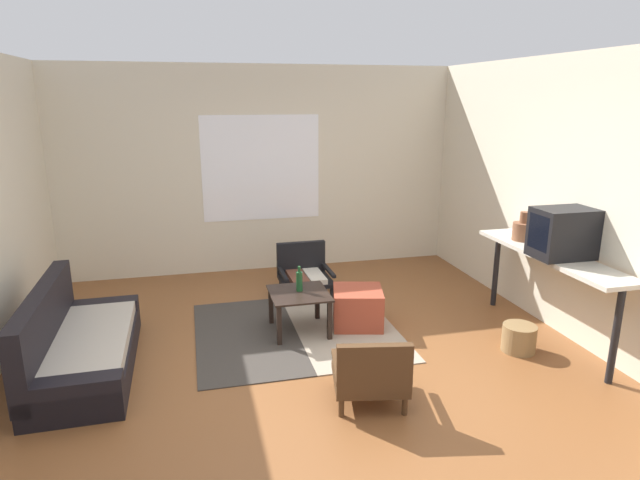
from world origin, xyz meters
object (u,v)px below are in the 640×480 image
at_px(coffee_table, 299,300).
at_px(crt_television, 564,233).
at_px(glass_bottle, 299,281).
at_px(ottoman_orange, 358,308).
at_px(clay_vase, 523,230).
at_px(armchair_by_window, 304,271).
at_px(couch, 78,346).
at_px(wicker_basket, 519,338).
at_px(armchair_striped_foreground, 371,373).
at_px(console_shelf, 550,262).

xyz_separation_m(coffee_table, crt_television, (2.29, -0.85, 0.76)).
relative_size(coffee_table, glass_bottle, 2.33).
height_order(ottoman_orange, glass_bottle, glass_bottle).
bearing_deg(coffee_table, clay_vase, -6.03).
bearing_deg(armchair_by_window, couch, -148.42).
height_order(coffee_table, wicker_basket, coffee_table).
xyz_separation_m(glass_bottle, wicker_basket, (1.89, -0.95, -0.40)).
bearing_deg(ottoman_orange, armchair_striped_foreground, -103.80).
bearing_deg(clay_vase, armchair_by_window, 146.78).
xyz_separation_m(couch, wicker_basket, (3.90, -0.57, -0.10)).
bearing_deg(armchair_by_window, console_shelf, -41.58).
xyz_separation_m(couch, glass_bottle, (2.01, 0.37, 0.30)).
xyz_separation_m(armchair_striped_foreground, wicker_basket, (1.64, 0.52, -0.14)).
relative_size(armchair_striped_foreground, ottoman_orange, 1.31).
height_order(armchair_by_window, glass_bottle, glass_bottle).
bearing_deg(clay_vase, armchair_striped_foreground, -149.76).
bearing_deg(console_shelf, glass_bottle, 161.65).
relative_size(armchair_by_window, console_shelf, 0.32).
relative_size(armchair_by_window, clay_vase, 2.04).
bearing_deg(glass_bottle, wicker_basket, -26.65).
relative_size(clay_vase, glass_bottle, 1.16).
distance_m(console_shelf, clay_vase, 0.51).
xyz_separation_m(console_shelf, glass_bottle, (-2.28, 0.76, -0.26)).
xyz_separation_m(armchair_striped_foreground, clay_vase, (2.03, 1.18, 0.72)).
xyz_separation_m(console_shelf, crt_television, (-0.00, -0.14, 0.32)).
bearing_deg(ottoman_orange, glass_bottle, 175.88).
bearing_deg(ottoman_orange, crt_television, -26.99).
height_order(couch, console_shelf, console_shelf).
relative_size(couch, armchair_by_window, 2.92).
relative_size(console_shelf, glass_bottle, 7.36).
bearing_deg(console_shelf, wicker_basket, -153.98).
bearing_deg(armchair_striped_foreground, wicker_basket, 17.74).
bearing_deg(wicker_basket, armchair_by_window, 129.35).
xyz_separation_m(armchair_by_window, ottoman_orange, (0.33, -1.07, -0.07)).
distance_m(coffee_table, armchair_by_window, 1.11).
distance_m(ottoman_orange, glass_bottle, 0.69).
height_order(armchair_striped_foreground, glass_bottle, glass_bottle).
bearing_deg(ottoman_orange, wicker_basket, -35.10).
height_order(coffee_table, ottoman_orange, coffee_table).
relative_size(armchair_striped_foreground, clay_vase, 2.19).
bearing_deg(wicker_basket, ottoman_orange, 144.90).
distance_m(coffee_table, armchair_striped_foreground, 1.45).
xyz_separation_m(armchair_by_window, wicker_basket, (1.62, -1.97, -0.14)).
distance_m(coffee_table, ottoman_orange, 0.63).
xyz_separation_m(ottoman_orange, glass_bottle, (-0.60, 0.04, 0.33)).
distance_m(crt_television, wicker_basket, 1.05).
relative_size(ottoman_orange, wicker_basket, 1.60).
height_order(coffee_table, console_shelf, console_shelf).
bearing_deg(wicker_basket, glass_bottle, 153.35).
xyz_separation_m(armchair_striped_foreground, console_shelf, (2.03, 0.71, 0.52)).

